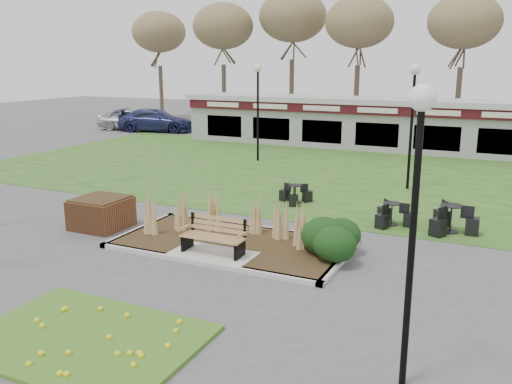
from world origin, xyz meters
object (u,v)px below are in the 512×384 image
at_px(bistro_set_a, 295,197).
at_px(car_silver, 130,119).
at_px(car_black, 159,122).
at_px(bistro_set_c, 450,223).
at_px(lamp_post_near_right, 417,173).
at_px(lamp_post_far_left, 258,91).
at_px(car_blue, 156,120).
at_px(park_bench, 215,235).
at_px(brick_planter, 101,213).
at_px(food_pavilion, 383,123).
at_px(bistro_set_b, 391,218).
at_px(lamp_post_far_right, 413,99).

relative_size(bistro_set_a, car_silver, 0.25).
bearing_deg(car_black, bistro_set_c, -144.45).
xyz_separation_m(lamp_post_near_right, lamp_post_far_left, (-10.37, 16.83, 0.12)).
relative_size(lamp_post_far_left, car_blue, 0.87).
bearing_deg(car_black, car_silver, 72.00).
xyz_separation_m(park_bench, brick_planter, (-4.40, 0.75, -0.11)).
relative_size(food_pavilion, car_blue, 4.44).
distance_m(brick_planter, lamp_post_near_right, 11.28).
bearing_deg(lamp_post_near_right, brick_planter, 155.58).
bearing_deg(bistro_set_c, car_black, 143.55).
height_order(car_silver, car_blue, car_silver).
distance_m(food_pavilion, lamp_post_near_right, 24.18).
distance_m(lamp_post_near_right, car_blue, 33.06).
height_order(lamp_post_near_right, bistro_set_a, lamp_post_near_right).
relative_size(brick_planter, car_blue, 0.27).
bearing_deg(car_silver, car_blue, -104.36).
distance_m(park_bench, lamp_post_near_right, 7.24).
bearing_deg(bistro_set_c, lamp_post_near_right, -88.84).
bearing_deg(park_bench, lamp_post_far_left, 110.38).
xyz_separation_m(brick_planter, car_blue, (-12.13, 20.00, 0.33)).
xyz_separation_m(park_bench, car_blue, (-16.53, 20.75, 0.22)).
height_order(lamp_post_far_left, car_silver, lamp_post_far_left).
height_order(park_bench, food_pavilion, food_pavilion).
relative_size(lamp_post_far_left, bistro_set_b, 3.71).
xyz_separation_m(bistro_set_c, car_black, (-21.66, 16.00, 0.42)).
bearing_deg(brick_planter, car_blue, 121.23).
relative_size(bistro_set_a, bistro_set_c, 0.76).
height_order(lamp_post_near_right, car_blue, lamp_post_near_right).
bearing_deg(bistro_set_c, lamp_post_far_right, 112.46).
bearing_deg(brick_planter, park_bench, -9.69).
distance_m(brick_planter, car_black, 23.28).
bearing_deg(lamp_post_far_left, brick_planter, -87.86).
bearing_deg(food_pavilion, bistro_set_c, -70.36).
bearing_deg(lamp_post_near_right, bistro_set_a, 119.84).
bearing_deg(park_bench, brick_planter, 170.31).
bearing_deg(bistro_set_a, brick_planter, -129.44).
relative_size(lamp_post_near_right, bistro_set_c, 2.99).
distance_m(park_bench, car_black, 26.40).
bearing_deg(food_pavilion, lamp_post_far_right, -71.91).
relative_size(park_bench, car_black, 0.39).
xyz_separation_m(lamp_post_far_right, bistro_set_b, (0.42, -5.22, -3.29)).
xyz_separation_m(bistro_set_b, bistro_set_c, (1.74, 0.00, 0.04)).
relative_size(lamp_post_far_right, bistro_set_c, 3.10).
xyz_separation_m(park_bench, food_pavilion, (0.00, 19.71, 0.89)).
bearing_deg(bistro_set_a, lamp_post_far_right, 50.60).
height_order(park_bench, bistro_set_a, park_bench).
distance_m(lamp_post_far_right, lamp_post_far_left, 8.62).
bearing_deg(lamp_post_near_right, car_blue, 131.97).
bearing_deg(bistro_set_b, food_pavilion, 103.53).
bearing_deg(lamp_post_far_right, brick_planter, -129.43).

